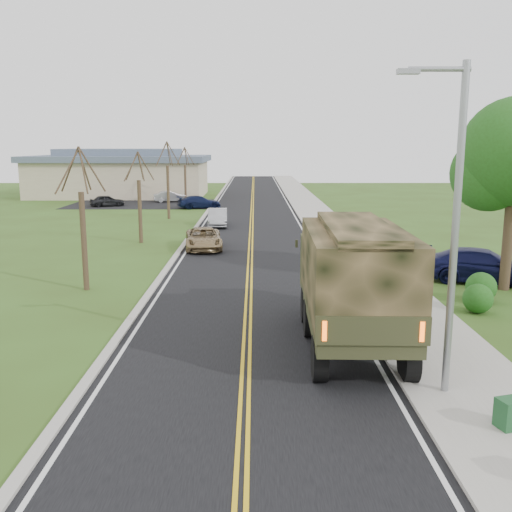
{
  "coord_description": "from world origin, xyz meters",
  "views": [
    {
      "loc": [
        0.25,
        -13.83,
        6.13
      ],
      "look_at": [
        0.3,
        8.33,
        1.8
      ],
      "focal_mm": 40.0,
      "sensor_mm": 36.0,
      "label": 1
    }
  ],
  "objects_px": {
    "sedan_silver": "(218,218)",
    "pickup_navy": "(483,266)",
    "military_truck": "(352,275)",
    "suv_champagne": "(203,239)",
    "utility_box_far": "(510,413)"
  },
  "relations": [
    {
      "from": "pickup_navy",
      "to": "utility_box_far",
      "type": "relative_size",
      "value": 8.04
    },
    {
      "from": "sedan_silver",
      "to": "utility_box_far",
      "type": "relative_size",
      "value": 6.26
    },
    {
      "from": "military_truck",
      "to": "pickup_navy",
      "type": "xyz_separation_m",
      "value": [
        7.37,
        8.33,
        -1.49
      ]
    },
    {
      "from": "military_truck",
      "to": "sedan_silver",
      "type": "xyz_separation_m",
      "value": [
        -5.78,
        26.48,
        -1.58
      ]
    },
    {
      "from": "military_truck",
      "to": "sedan_silver",
      "type": "bearing_deg",
      "value": 103.76
    },
    {
      "from": "military_truck",
      "to": "pickup_navy",
      "type": "height_order",
      "value": "military_truck"
    },
    {
      "from": "sedan_silver",
      "to": "pickup_navy",
      "type": "height_order",
      "value": "pickup_navy"
    },
    {
      "from": "utility_box_far",
      "to": "military_truck",
      "type": "bearing_deg",
      "value": 99.62
    },
    {
      "from": "sedan_silver",
      "to": "pickup_navy",
      "type": "bearing_deg",
      "value": -56.87
    },
    {
      "from": "military_truck",
      "to": "sedan_silver",
      "type": "height_order",
      "value": "military_truck"
    },
    {
      "from": "suv_champagne",
      "to": "utility_box_far",
      "type": "bearing_deg",
      "value": -75.28
    },
    {
      "from": "sedan_silver",
      "to": "pickup_navy",
      "type": "xyz_separation_m",
      "value": [
        13.15,
        -18.15,
        0.09
      ]
    },
    {
      "from": "sedan_silver",
      "to": "suv_champagne",
      "type": "bearing_deg",
      "value": -94.12
    },
    {
      "from": "suv_champagne",
      "to": "utility_box_far",
      "type": "distance_m",
      "value": 23.75
    },
    {
      "from": "military_truck",
      "to": "utility_box_far",
      "type": "distance_m",
      "value": 6.24
    }
  ]
}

